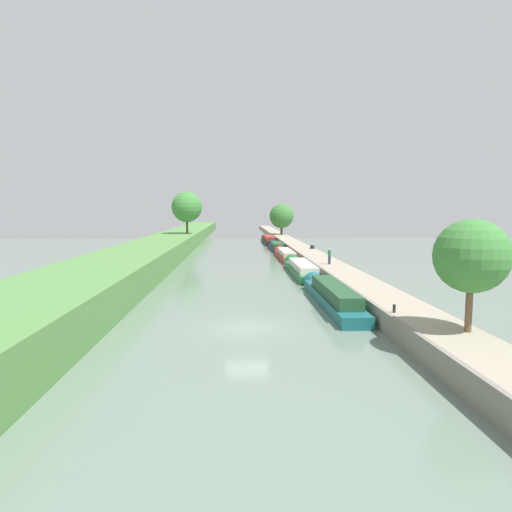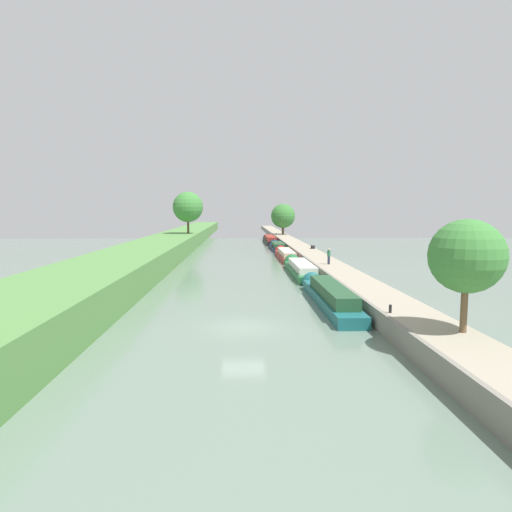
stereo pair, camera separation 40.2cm
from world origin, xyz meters
name	(u,v)px [view 2 (the right image)]	position (x,y,z in m)	size (l,w,h in m)	color
ground_plane	(243,327)	(0.00, 0.00, 0.00)	(160.00, 160.00, 0.00)	slate
left_grassy_bank	(42,308)	(-11.50, 0.00, 1.24)	(7.53, 260.00, 2.49)	#518442
right_towpath	(401,316)	(9.31, 0.00, 0.60)	(3.15, 260.00, 1.19)	#9E937F
stone_quay	(373,315)	(7.61, 0.00, 0.62)	(0.25, 260.00, 1.24)	gray
narrowboat_teal	(329,295)	(6.26, 6.22, 0.65)	(1.89, 14.77, 2.10)	#195B60
narrowboat_green	(300,268)	(6.25, 21.33, 0.57)	(2.15, 14.43, 2.05)	#1E6033
narrowboat_red	(285,255)	(6.25, 36.25, 0.53)	(1.93, 14.56, 1.88)	maroon
narrowboat_navy	(277,246)	(6.30, 50.26, 0.51)	(2.05, 13.20, 1.96)	#141E42
narrowboat_black	(270,240)	(6.04, 65.18, 0.63)	(2.08, 17.18, 2.13)	black
tree_rightbank_near	(467,256)	(10.07, -5.68, 4.71)	(3.37, 3.37, 5.21)	brown
tree_rightbank_midnear	(283,216)	(9.70, 74.68, 5.38)	(5.46, 5.46, 6.93)	brown
tree_leftbank_downstream	(188,207)	(-9.45, 55.01, 7.29)	(5.45, 5.45, 7.53)	#4C3828
person_walking	(329,256)	(9.02, 19.76, 2.07)	(0.34, 0.34, 1.66)	#282D42
mooring_bollard_near	(390,309)	(8.03, -1.76, 1.42)	(0.16, 0.16, 0.45)	black
mooring_bollard_far	(276,234)	(8.03, 73.14, 1.42)	(0.16, 0.16, 0.45)	black
park_bench	(313,246)	(10.44, 38.14, 1.54)	(0.44, 1.50, 0.47)	#333338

